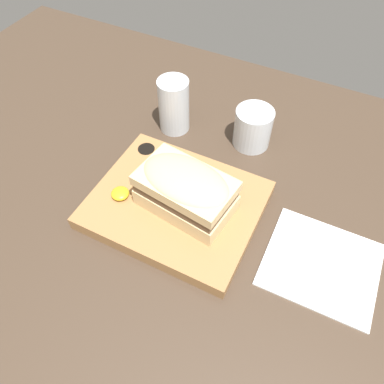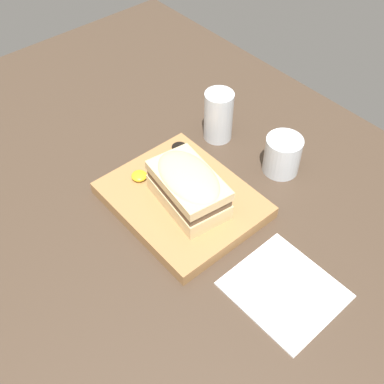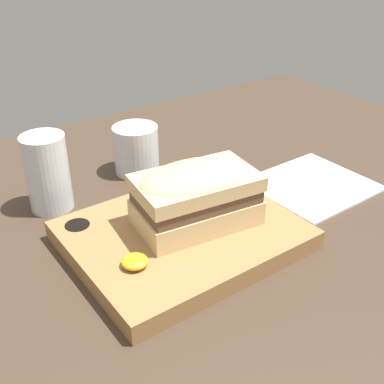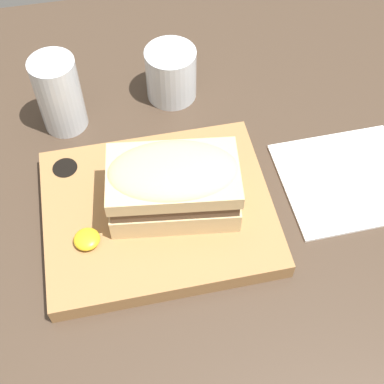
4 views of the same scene
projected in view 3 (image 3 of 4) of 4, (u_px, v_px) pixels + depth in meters
dining_table at (189, 274)px, 62.02cm from camera, size 145.53×111.35×2.00cm
serving_board at (182, 235)px, 65.59cm from camera, size 29.49×24.18×2.79cm
sandwich at (196, 193)px, 63.64cm from camera, size 17.18×11.64×8.49cm
mustard_dollop at (135, 261)px, 57.33cm from camera, size 3.26×3.26×1.30cm
water_glass at (48, 177)px, 72.08cm from camera, size 6.51×6.51×11.87cm
wine_glass at (136, 152)px, 83.37cm from camera, size 7.77×7.77×8.33cm
napkin at (312, 185)px, 80.29cm from camera, size 18.40×16.78×0.40cm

